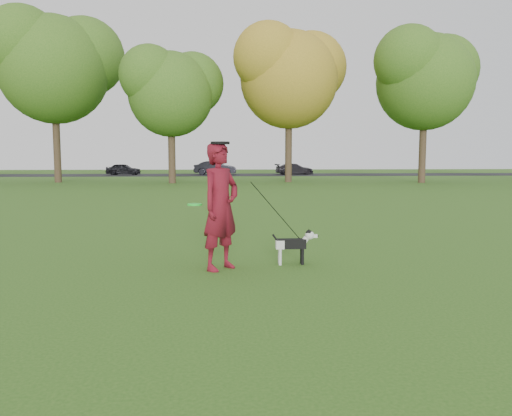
{
  "coord_description": "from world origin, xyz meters",
  "views": [
    {
      "loc": [
        -0.51,
        -8.38,
        1.81
      ],
      "look_at": [
        0.02,
        -0.14,
        0.95
      ],
      "focal_mm": 35.0,
      "sensor_mm": 36.0,
      "label": 1
    }
  ],
  "objects": [
    {
      "name": "car_left",
      "position": [
        -10.1,
        40.0,
        0.57
      ],
      "size": [
        3.32,
        1.58,
        1.1
      ],
      "primitive_type": "imported",
      "rotation": [
        0.0,
        0.0,
        1.48
      ],
      "color": "black",
      "rests_on": "road"
    },
    {
      "name": "ground",
      "position": [
        0.0,
        0.0,
        0.0
      ],
      "size": [
        120.0,
        120.0,
        0.0
      ],
      "primitive_type": "plane",
      "color": "#285116",
      "rests_on": "ground"
    },
    {
      "name": "tree_row",
      "position": [
        -1.43,
        26.07,
        7.41
      ],
      "size": [
        51.74,
        8.86,
        12.01
      ],
      "color": "#38281C",
      "rests_on": "ground"
    },
    {
      "name": "car_mid",
      "position": [
        -1.37,
        40.0,
        0.69
      ],
      "size": [
        4.13,
        1.7,
        1.33
      ],
      "primitive_type": "imported",
      "rotation": [
        0.0,
        0.0,
        1.5
      ],
      "color": "black",
      "rests_on": "road"
    },
    {
      "name": "man",
      "position": [
        -0.57,
        -0.48,
        1.02
      ],
      "size": [
        0.86,
        0.87,
        2.03
      ],
      "primitive_type": "imported",
      "rotation": [
        0.0,
        0.0,
        0.83
      ],
      "color": "#5E0D1B",
      "rests_on": "ground"
    },
    {
      "name": "man_held_items",
      "position": [
        0.32,
        -0.37,
        0.92
      ],
      "size": [
        1.86,
        0.52,
        1.64
      ],
      "color": "#1BDD2E",
      "rests_on": "ground"
    },
    {
      "name": "car_right",
      "position": [
        6.34,
        40.0,
        0.56
      ],
      "size": [
        3.86,
        1.91,
        1.08
      ],
      "primitive_type": "imported",
      "rotation": [
        0.0,
        0.0,
        1.68
      ],
      "color": "#242127",
      "rests_on": "road"
    },
    {
      "name": "road",
      "position": [
        0.0,
        40.0,
        0.01
      ],
      "size": [
        120.0,
        7.0,
        0.02
      ],
      "primitive_type": "cube",
      "color": "black",
      "rests_on": "ground"
    },
    {
      "name": "dog",
      "position": [
        0.66,
        -0.19,
        0.36
      ],
      "size": [
        0.79,
        0.16,
        0.6
      ],
      "color": "black",
      "rests_on": "ground"
    }
  ]
}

